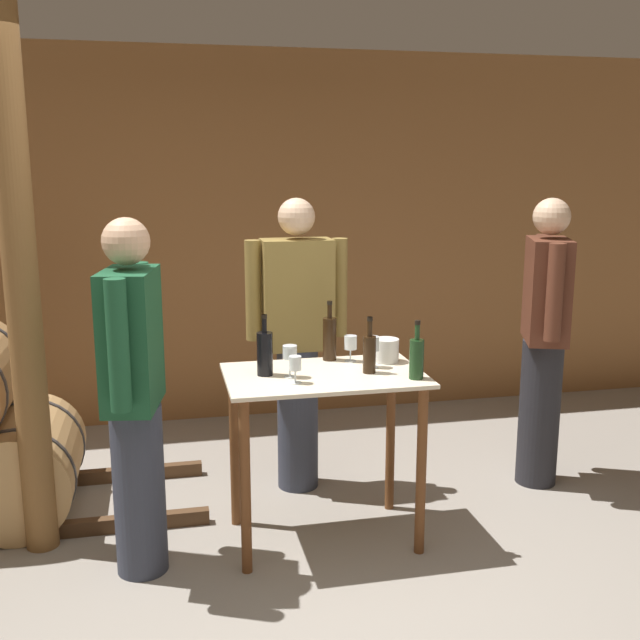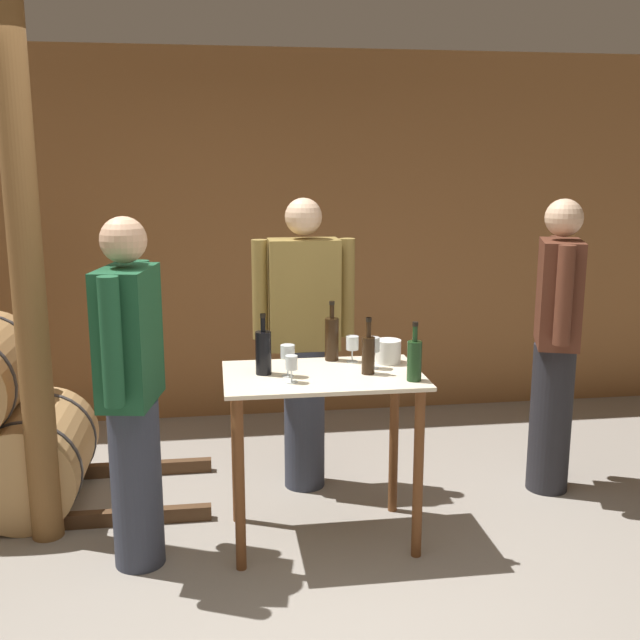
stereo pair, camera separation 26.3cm
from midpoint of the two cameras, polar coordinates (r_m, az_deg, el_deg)
The scene contains 16 objects.
ground_plane at distance 3.43m, azimuth -3.51°, elevation -21.86°, with size 14.00×14.00×0.00m, color gray.
back_wall at distance 5.56m, azimuth -7.98°, elevation 6.10°, with size 8.40×0.05×2.70m.
tasting_table at distance 3.76m, azimuth -1.69°, elevation -6.95°, with size 0.98×0.62×0.88m.
wooden_post at distance 3.84m, azimuth -23.64°, elevation 2.59°, with size 0.16×0.16×2.70m.
wine_bottle_far_left at distance 3.67m, azimuth -6.29°, elevation -2.49°, with size 0.08×0.08×0.30m.
wine_bottle_left at distance 3.92m, azimuth -1.18°, elevation -1.35°, with size 0.07×0.07×0.32m.
wine_bottle_center at distance 3.69m, azimuth 1.75°, elevation -2.48°, with size 0.06×0.06×0.28m.
wine_bottle_right at distance 3.61m, azimuth 5.31°, elevation -2.86°, with size 0.07×0.07×0.29m.
wine_glass_near_left at distance 3.62m, azimuth -4.40°, elevation -2.57°, with size 0.07×0.07×0.16m.
wine_glass_near_center at distance 3.53m, azimuth -4.04°, elevation -3.42°, with size 0.06×0.06×0.13m.
wine_glass_near_right at distance 3.90m, azimuth 0.41°, elevation -1.81°, with size 0.07×0.07×0.14m.
wine_glass_far_side at distance 3.79m, azimuth 2.05°, elevation -1.91°, with size 0.07×0.07×0.16m.
ice_bucket at distance 3.91m, azimuth 3.14°, elevation -2.33°, with size 0.13×0.13×0.12m.
person_host at distance 4.32m, azimuth -3.49°, elevation -1.45°, with size 0.59×0.24×1.71m.
person_visitor_with_scarf at distance 3.54m, azimuth -16.08°, elevation -5.31°, with size 0.29×0.58×1.67m.
person_visitor_bearded at distance 4.52m, azimuth 15.12°, elevation -1.26°, with size 0.34×0.56×1.71m.
Camera 1 is at (-0.54, -2.80, 1.91)m, focal length 42.00 mm.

